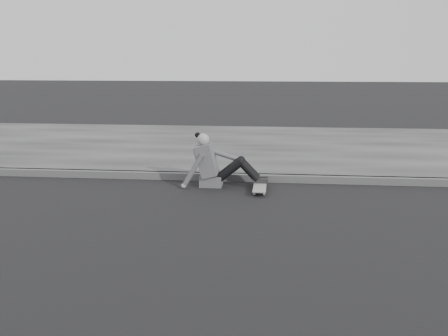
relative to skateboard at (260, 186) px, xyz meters
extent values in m
plane|color=black|center=(2.14, -1.95, -0.07)|extent=(80.00, 80.00, 0.00)
cube|color=#4E4E4E|center=(2.14, 0.63, -0.01)|extent=(24.00, 0.16, 0.12)
cube|color=#3E3E3E|center=(2.14, 3.65, -0.01)|extent=(24.00, 6.00, 0.12)
cylinder|color=#A0A09B|center=(-0.07, -0.26, -0.04)|extent=(0.03, 0.05, 0.05)
cylinder|color=#A0A09B|center=(0.08, -0.26, -0.04)|extent=(0.03, 0.05, 0.05)
cylinder|color=#A0A09B|center=(-0.07, 0.26, -0.04)|extent=(0.03, 0.05, 0.05)
cylinder|color=#A0A09B|center=(0.08, 0.26, -0.04)|extent=(0.03, 0.05, 0.05)
cube|color=#2C2C2F|center=(0.00, -0.26, -0.02)|extent=(0.16, 0.04, 0.03)
cube|color=#2C2C2F|center=(0.00, 0.26, -0.02)|extent=(0.16, 0.04, 0.03)
cube|color=gray|center=(0.00, 0.00, 0.01)|extent=(0.20, 0.78, 0.02)
cube|color=#535355|center=(-0.80, 0.25, 0.02)|extent=(0.36, 0.34, 0.18)
cube|color=#535355|center=(-0.87, 0.25, 0.36)|extent=(0.37, 0.40, 0.57)
cube|color=#535355|center=(-1.00, 0.25, 0.48)|extent=(0.14, 0.30, 0.20)
cylinder|color=#9A9A9A|center=(-0.92, 0.25, 0.60)|extent=(0.09, 0.09, 0.08)
sphere|color=#9A9A9A|center=(-0.93, 0.25, 0.69)|extent=(0.20, 0.20, 0.20)
sphere|color=black|center=(-1.02, 0.27, 0.76)|extent=(0.09, 0.09, 0.09)
cylinder|color=black|center=(-0.48, 0.16, 0.21)|extent=(0.43, 0.13, 0.39)
cylinder|color=black|center=(-0.48, 0.34, 0.21)|extent=(0.43, 0.13, 0.39)
cylinder|color=black|center=(-0.19, 0.16, 0.21)|extent=(0.35, 0.11, 0.36)
cylinder|color=black|center=(-0.19, 0.34, 0.21)|extent=(0.35, 0.11, 0.36)
sphere|color=black|center=(-0.32, 0.16, 0.35)|extent=(0.13, 0.13, 0.13)
sphere|color=black|center=(-0.32, 0.34, 0.35)|extent=(0.13, 0.13, 0.13)
cube|color=#242424|center=(0.00, 0.16, 0.05)|extent=(0.24, 0.08, 0.07)
cube|color=#242424|center=(0.00, 0.34, 0.05)|extent=(0.24, 0.08, 0.07)
cylinder|color=#535355|center=(-1.07, 0.04, 0.22)|extent=(0.38, 0.08, 0.58)
sphere|color=#9A9A9A|center=(-1.22, 0.03, -0.03)|extent=(0.08, 0.08, 0.08)
cylinder|color=#535355|center=(-0.63, 0.41, 0.42)|extent=(0.48, 0.08, 0.21)
camera|label=1|loc=(0.21, -7.59, 1.97)|focal=40.00mm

